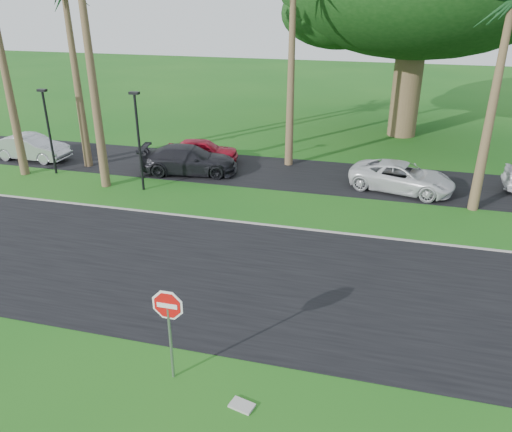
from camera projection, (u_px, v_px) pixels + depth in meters
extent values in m
plane|color=#145315|center=(198.00, 306.00, 15.08)|extent=(120.00, 120.00, 0.00)
cube|color=black|center=(219.00, 273.00, 16.84)|extent=(120.00, 8.00, 0.02)
cube|color=black|center=(283.00, 173.00, 26.10)|extent=(120.00, 5.00, 0.02)
cube|color=gray|center=(251.00, 223.00, 20.40)|extent=(120.00, 0.12, 0.06)
cylinder|color=gray|center=(171.00, 344.00, 11.91)|extent=(0.07, 0.07, 2.00)
cylinder|color=white|center=(168.00, 305.00, 11.45)|extent=(1.05, 0.02, 1.05)
cylinder|color=red|center=(168.00, 305.00, 11.45)|extent=(0.90, 0.02, 0.90)
cube|color=white|center=(168.00, 305.00, 11.45)|extent=(0.50, 0.02, 0.12)
cone|color=brown|center=(5.00, 70.00, 23.87)|extent=(0.44, 0.44, 10.50)
cone|color=brown|center=(77.00, 82.00, 25.36)|extent=(0.44, 0.44, 9.00)
cone|color=brown|center=(90.00, 64.00, 22.06)|extent=(0.44, 0.44, 11.50)
cone|color=brown|center=(291.00, 76.00, 25.48)|extent=(0.44, 0.44, 9.50)
cone|color=brown|center=(491.00, 112.00, 20.07)|extent=(0.44, 0.44, 8.50)
cylinder|color=brown|center=(406.00, 89.00, 31.86)|extent=(1.80, 1.80, 6.00)
cylinder|color=black|center=(50.00, 134.00, 25.25)|extent=(0.12, 0.12, 4.20)
cube|color=black|center=(42.00, 90.00, 24.36)|extent=(0.45, 0.25, 0.12)
cylinder|color=black|center=(139.00, 144.00, 23.04)|extent=(0.12, 0.12, 4.50)
cube|color=black|center=(134.00, 93.00, 22.08)|extent=(0.45, 0.25, 0.12)
imported|color=#B0B1B7|center=(31.00, 148.00, 27.92)|extent=(4.28, 1.55, 1.40)
imported|color=#A20D20|center=(202.00, 151.00, 27.45)|extent=(4.19, 2.37, 1.34)
imported|color=black|center=(189.00, 160.00, 25.81)|extent=(5.25, 2.87, 1.44)
imported|color=silver|center=(402.00, 177.00, 23.54)|extent=(5.20, 3.24, 1.34)
cube|color=#A09E98|center=(242.00, 405.00, 11.41)|extent=(0.62, 0.47, 0.06)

